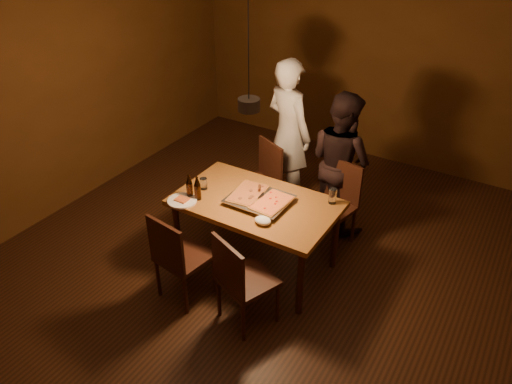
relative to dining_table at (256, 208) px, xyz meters
The scene contains 19 objects.
room_shell 0.74m from the dining_table, 83.44° to the right, with size 6.00×6.00×6.00m.
dining_table is the anchor object (origin of this frame).
chair_far_left 0.90m from the dining_table, 116.76° to the left, with size 0.56×0.56×0.49m.
chair_far_right 0.93m from the dining_table, 58.49° to the left, with size 0.50×0.50×0.49m.
chair_near_left 0.85m from the dining_table, 113.75° to the right, with size 0.48×0.48×0.49m.
chair_near_right 0.80m from the dining_table, 68.54° to the right, with size 0.54×0.54×0.49m.
pizza_tray 0.11m from the dining_table, ahead, with size 0.55×0.45×0.05m, color silver.
pizza_meat 0.16m from the dining_table, behind, with size 0.26×0.41×0.02m, color maroon.
pizza_cheese 0.22m from the dining_table, ahead, with size 0.25×0.40×0.02m, color gold.
spatula 0.14m from the dining_table, 33.63° to the left, with size 0.09×0.24×0.04m, color silver, non-canonical shape.
beer_bottle_a 0.65m from the dining_table, 156.28° to the right, with size 0.06×0.06×0.23m.
beer_bottle_b 0.57m from the dining_table, 152.59° to the right, with size 0.06×0.06×0.23m.
water_glass_left 0.57m from the dining_table, behind, with size 0.07×0.07×0.11m, color silver.
water_glass_right 0.72m from the dining_table, 29.20° to the left, with size 0.07×0.07×0.15m, color silver.
plate_slice 0.69m from the dining_table, 148.39° to the right, with size 0.27×0.27×0.03m.
napkin 0.38m from the dining_table, 49.32° to the right, with size 0.15×0.12×0.06m, color white.
diner_white 1.31m from the dining_table, 104.95° to the left, with size 0.63×0.41×1.72m, color white.
diner_dark 1.17m from the dining_table, 71.55° to the left, with size 0.74×0.58×1.53m, color black.
pendant_lamp 1.09m from the dining_table, 83.44° to the right, with size 0.18×0.18×1.10m.
Camera 1 is at (2.01, -3.18, 3.26)m, focal length 35.00 mm.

